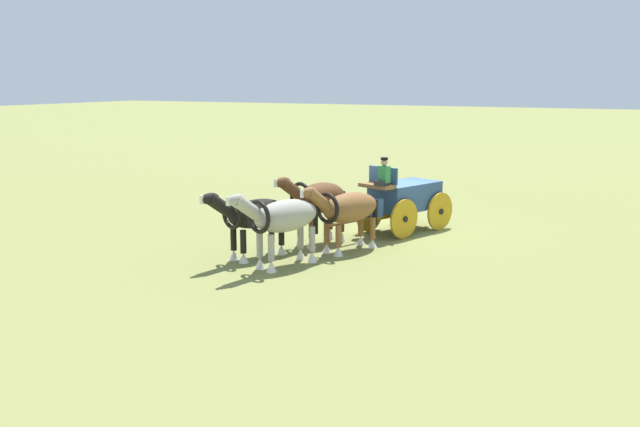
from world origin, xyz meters
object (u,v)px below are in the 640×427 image
(draft_horse_rear_off, at_px, (318,200))
(draft_horse_lead_near, at_px, (282,218))
(draft_horse_lead_off, at_px, (253,216))
(show_wagon, at_px, (402,198))
(draft_horse_rear_near, at_px, (347,209))

(draft_horse_rear_off, height_order, draft_horse_lead_near, draft_horse_rear_off)
(draft_horse_rear_off, xyz_separation_m, draft_horse_lead_off, (2.47, -0.88, -0.16))
(show_wagon, xyz_separation_m, draft_horse_rear_off, (2.98, -1.76, 0.26))
(draft_horse_rear_off, bearing_deg, draft_horse_lead_near, 6.82)
(draft_horse_rear_near, distance_m, draft_horse_lead_near, 2.60)
(draft_horse_rear_off, relative_size, draft_horse_lead_off, 0.96)
(show_wagon, height_order, draft_horse_rear_near, show_wagon)
(draft_horse_rear_near, bearing_deg, draft_horse_lead_off, -46.09)
(draft_horse_rear_off, height_order, draft_horse_lead_off, draft_horse_rear_off)
(show_wagon, relative_size, draft_horse_rear_off, 1.88)
(draft_horse_lead_near, relative_size, draft_horse_lead_off, 1.04)
(show_wagon, distance_m, draft_horse_rear_off, 3.47)
(draft_horse_lead_near, distance_m, draft_horse_lead_off, 1.30)
(draft_horse_rear_near, distance_m, draft_horse_rear_off, 1.31)
(draft_horse_lead_near, bearing_deg, draft_horse_rear_near, 160.35)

